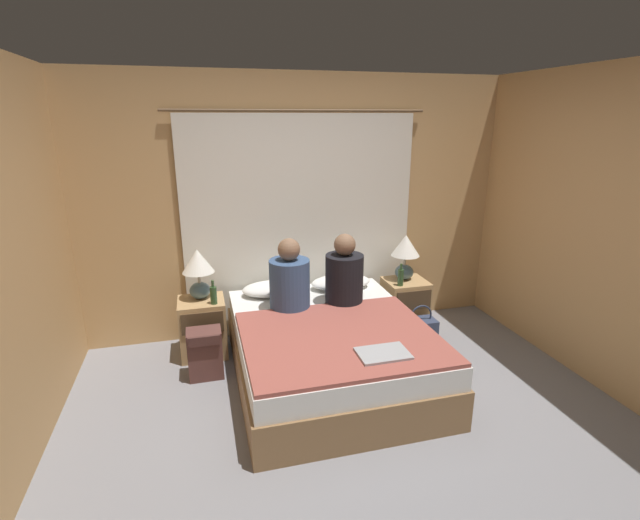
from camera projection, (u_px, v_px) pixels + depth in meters
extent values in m
plane|color=gray|center=(363.00, 441.00, 3.13)|extent=(16.00, 16.00, 0.00)
cube|color=tan|center=(299.00, 207.00, 4.53)|extent=(4.24, 0.06, 2.50)
cube|color=white|center=(301.00, 227.00, 4.52)|extent=(2.25, 0.02, 2.13)
cylinder|color=brown|center=(300.00, 110.00, 4.20)|extent=(2.45, 0.02, 0.02)
cube|color=olive|center=(329.00, 360.00, 3.87)|extent=(1.51, 1.90, 0.32)
cube|color=white|center=(329.00, 333.00, 3.79)|extent=(1.47, 1.86, 0.18)
cube|color=tan|center=(203.00, 327.00, 4.22)|extent=(0.41, 0.38, 0.53)
cube|color=#4C3823|center=(202.00, 323.00, 4.00)|extent=(0.36, 0.02, 0.19)
cube|color=tan|center=(405.00, 305.00, 4.71)|extent=(0.41, 0.38, 0.53)
cube|color=#4C3823|center=(414.00, 300.00, 4.49)|extent=(0.36, 0.02, 0.19)
ellipsoid|color=slate|center=(200.00, 290.00, 4.17)|extent=(0.18, 0.18, 0.15)
cylinder|color=#B2A893|center=(199.00, 277.00, 4.13)|extent=(0.02, 0.02, 0.10)
cone|color=white|center=(198.00, 261.00, 4.08)|extent=(0.28, 0.28, 0.21)
ellipsoid|color=slate|center=(404.00, 272.00, 4.66)|extent=(0.18, 0.18, 0.15)
cylinder|color=#B2A893|center=(405.00, 260.00, 4.62)|extent=(0.02, 0.02, 0.10)
cone|color=white|center=(406.00, 245.00, 4.58)|extent=(0.28, 0.28, 0.21)
ellipsoid|color=white|center=(273.00, 288.00, 4.35)|extent=(0.58, 0.34, 0.12)
ellipsoid|color=white|center=(341.00, 282.00, 4.51)|extent=(0.58, 0.34, 0.12)
cube|color=#994C42|center=(340.00, 337.00, 3.49)|extent=(1.45, 1.25, 0.03)
cylinder|color=#38517A|center=(290.00, 285.00, 3.98)|extent=(0.35, 0.35, 0.44)
sphere|color=#846047|center=(289.00, 249.00, 3.88)|extent=(0.19, 0.19, 0.19)
cylinder|color=black|center=(344.00, 280.00, 4.10)|extent=(0.34, 0.34, 0.45)
sphere|color=#846047|center=(345.00, 245.00, 4.00)|extent=(0.19, 0.19, 0.19)
cylinder|color=#2D4C28|center=(214.00, 295.00, 4.04)|extent=(0.06, 0.06, 0.16)
cylinder|color=#2D4C28|center=(213.00, 284.00, 4.01)|extent=(0.02, 0.02, 0.06)
cylinder|color=#2D4C28|center=(401.00, 278.00, 4.48)|extent=(0.06, 0.06, 0.16)
cylinder|color=#2D4C28|center=(401.00, 267.00, 4.44)|extent=(0.02, 0.02, 0.06)
cube|color=#9EA0A5|center=(383.00, 353.00, 3.20)|extent=(0.35, 0.25, 0.02)
cube|color=brown|center=(205.00, 353.00, 3.86)|extent=(0.28, 0.20, 0.42)
cube|color=#452824|center=(204.00, 336.00, 3.79)|extent=(0.25, 0.21, 0.08)
cube|color=#333D56|center=(420.00, 332.00, 4.43)|extent=(0.29, 0.19, 0.26)
torus|color=#2B3449|center=(421.00, 316.00, 4.38)|extent=(0.22, 0.02, 0.22)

